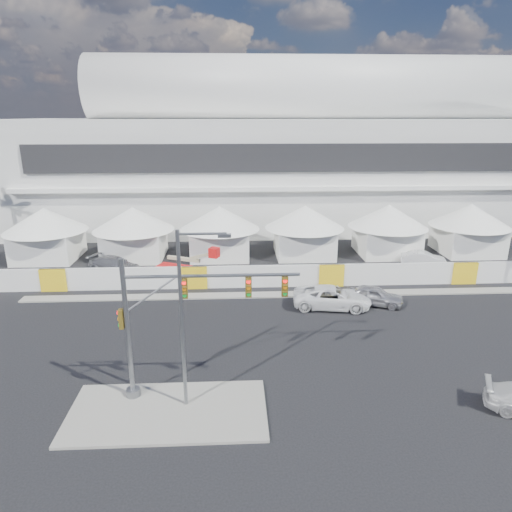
{
  "coord_description": "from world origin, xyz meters",
  "views": [
    {
      "loc": [
        -2.51,
        -23.0,
        14.5
      ],
      "look_at": [
        -0.86,
        10.0,
        4.27
      ],
      "focal_mm": 32.0,
      "sensor_mm": 36.0,
      "label": 1
    }
  ],
  "objects_px": {
    "pickup_curb": "(332,297)",
    "lot_car_c": "(115,265)",
    "streetlight_median": "(186,309)",
    "sedan_silver": "(374,296)",
    "boom_lift": "(181,267)",
    "lot_car_a": "(424,259)",
    "traffic_mast": "(164,323)"
  },
  "relations": [
    {
      "from": "lot_car_a",
      "to": "boom_lift",
      "type": "distance_m",
      "value": 24.09
    },
    {
      "from": "pickup_curb",
      "to": "boom_lift",
      "type": "relative_size",
      "value": 0.93
    },
    {
      "from": "streetlight_median",
      "to": "lot_car_c",
      "type": "bearing_deg",
      "value": 112.96
    },
    {
      "from": "pickup_curb",
      "to": "sedan_silver",
      "type": "bearing_deg",
      "value": -75.54
    },
    {
      "from": "lot_car_c",
      "to": "streetlight_median",
      "type": "height_order",
      "value": "streetlight_median"
    },
    {
      "from": "sedan_silver",
      "to": "lot_car_a",
      "type": "distance_m",
      "value": 12.3
    },
    {
      "from": "pickup_curb",
      "to": "lot_car_c",
      "type": "distance_m",
      "value": 21.15
    },
    {
      "from": "boom_lift",
      "to": "lot_car_c",
      "type": "bearing_deg",
      "value": -165.34
    },
    {
      "from": "pickup_curb",
      "to": "lot_car_a",
      "type": "relative_size",
      "value": 1.4
    },
    {
      "from": "streetlight_median",
      "to": "lot_car_a",
      "type": "bearing_deg",
      "value": 46.05
    },
    {
      "from": "sedan_silver",
      "to": "traffic_mast",
      "type": "height_order",
      "value": "traffic_mast"
    },
    {
      "from": "traffic_mast",
      "to": "streetlight_median",
      "type": "distance_m",
      "value": 1.91
    },
    {
      "from": "lot_car_a",
      "to": "boom_lift",
      "type": "xyz_separation_m",
      "value": [
        -24.02,
        -1.77,
        0.14
      ]
    },
    {
      "from": "pickup_curb",
      "to": "streetlight_median",
      "type": "xyz_separation_m",
      "value": [
        -9.98,
        -12.29,
        4.65
      ]
    },
    {
      "from": "streetlight_median",
      "to": "boom_lift",
      "type": "height_order",
      "value": "streetlight_median"
    },
    {
      "from": "sedan_silver",
      "to": "boom_lift",
      "type": "bearing_deg",
      "value": 86.83
    },
    {
      "from": "streetlight_median",
      "to": "sedan_silver",
      "type": "bearing_deg",
      "value": 43.25
    },
    {
      "from": "pickup_curb",
      "to": "lot_car_c",
      "type": "bearing_deg",
      "value": 72.64
    },
    {
      "from": "lot_car_a",
      "to": "lot_car_c",
      "type": "distance_m",
      "value": 30.42
    },
    {
      "from": "pickup_curb",
      "to": "streetlight_median",
      "type": "relative_size",
      "value": 0.65
    },
    {
      "from": "traffic_mast",
      "to": "lot_car_c",
      "type": "bearing_deg",
      "value": 110.78
    },
    {
      "from": "lot_car_a",
      "to": "boom_lift",
      "type": "bearing_deg",
      "value": 110.31
    },
    {
      "from": "traffic_mast",
      "to": "streetlight_median",
      "type": "bearing_deg",
      "value": -34.12
    },
    {
      "from": "sedan_silver",
      "to": "pickup_curb",
      "type": "height_order",
      "value": "pickup_curb"
    },
    {
      "from": "sedan_silver",
      "to": "traffic_mast",
      "type": "distance_m",
      "value": 19.22
    },
    {
      "from": "lot_car_a",
      "to": "traffic_mast",
      "type": "distance_m",
      "value": 31.24
    },
    {
      "from": "sedan_silver",
      "to": "boom_lift",
      "type": "relative_size",
      "value": 0.69
    },
    {
      "from": "sedan_silver",
      "to": "streetlight_median",
      "type": "height_order",
      "value": "streetlight_median"
    },
    {
      "from": "lot_car_a",
      "to": "streetlight_median",
      "type": "bearing_deg",
      "value": 152.15
    },
    {
      "from": "streetlight_median",
      "to": "traffic_mast",
      "type": "bearing_deg",
      "value": 145.88
    },
    {
      "from": "pickup_curb",
      "to": "streetlight_median",
      "type": "bearing_deg",
      "value": 149.21
    },
    {
      "from": "lot_car_c",
      "to": "traffic_mast",
      "type": "bearing_deg",
      "value": -131.58
    }
  ]
}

